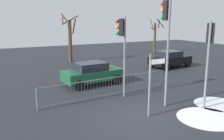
% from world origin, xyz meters
% --- Properties ---
extents(ground_plane, '(60.00, 60.00, 0.00)m').
position_xyz_m(ground_plane, '(0.00, 0.00, 0.00)').
color(ground_plane, '#26282D').
extents(traffic_light_rear_right, '(0.46, 0.47, 4.30)m').
position_xyz_m(traffic_light_rear_right, '(0.67, 2.90, 3.15)').
color(traffic_light_rear_right, slate).
rests_on(traffic_light_rear_right, ground).
extents(traffic_light_mid_right, '(0.50, 0.43, 4.10)m').
position_xyz_m(traffic_light_mid_right, '(3.36, -0.43, 3.01)').
color(traffic_light_mid_right, slate).
rests_on(traffic_light_mid_right, ground).
extents(traffic_light_foreground_left, '(0.35, 0.57, 5.10)m').
position_xyz_m(traffic_light_foreground_left, '(1.78, 0.73, 3.72)').
color(traffic_light_foreground_left, slate).
rests_on(traffic_light_foreground_left, ground).
extents(direction_sign_post, '(0.79, 0.09, 2.76)m').
position_xyz_m(direction_sign_post, '(0.37, -0.08, 1.56)').
color(direction_sign_post, slate).
rests_on(direction_sign_post, ground).
extents(pedestrian_guard_railing, '(7.76, 0.52, 1.07)m').
position_xyz_m(pedestrian_guard_railing, '(-0.01, 3.14, 0.55)').
color(pedestrian_guard_railing, slate).
rests_on(pedestrian_guard_railing, ground).
extents(car_green_mid, '(3.93, 2.18, 1.47)m').
position_xyz_m(car_green_mid, '(0.20, 5.88, 0.77)').
color(car_green_mid, '#195933').
rests_on(car_green_mid, ground).
extents(car_black_far, '(3.96, 2.26, 1.47)m').
position_xyz_m(car_black_far, '(8.46, 7.89, 0.77)').
color(car_black_far, black).
rests_on(car_black_far, ground).
extents(bare_tree_left, '(1.95, 1.90, 4.73)m').
position_xyz_m(bare_tree_left, '(1.63, 14.67, 2.36)').
color(bare_tree_left, '#473828').
rests_on(bare_tree_left, ground).
extents(bare_tree_right, '(1.70, 1.66, 4.27)m').
position_xyz_m(bare_tree_right, '(13.05, 15.96, 2.13)').
color(bare_tree_right, '#473828').
rests_on(bare_tree_right, ground).
extents(snow_patch_kerb, '(2.24, 2.24, 0.01)m').
position_xyz_m(snow_patch_kerb, '(4.28, -0.45, 0.01)').
color(snow_patch_kerb, silver).
rests_on(snow_patch_kerb, ground).
extents(snow_patch_island, '(2.53, 2.53, 0.01)m').
position_xyz_m(snow_patch_island, '(2.40, -1.41, 0.01)').
color(snow_patch_island, white).
rests_on(snow_patch_island, ground).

